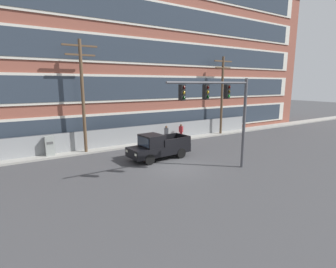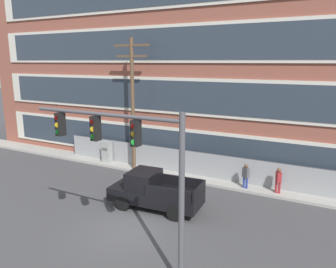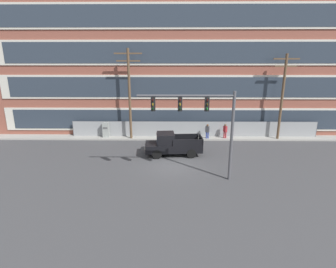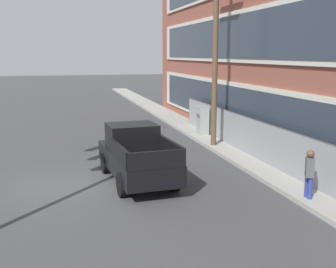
{
  "view_description": "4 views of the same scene",
  "coord_description": "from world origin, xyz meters",
  "px_view_note": "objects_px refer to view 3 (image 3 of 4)",
  "views": [
    {
      "loc": [
        -9.99,
        -14.68,
        5.8
      ],
      "look_at": [
        0.62,
        2.06,
        1.99
      ],
      "focal_mm": 28.0,
      "sensor_mm": 36.0,
      "label": 1
    },
    {
      "loc": [
        8.24,
        -11.59,
        7.72
      ],
      "look_at": [
        -0.17,
        4.4,
        3.69
      ],
      "focal_mm": 35.0,
      "sensor_mm": 36.0,
      "label": 2
    },
    {
      "loc": [
        -0.12,
        -19.39,
        8.0
      ],
      "look_at": [
        -0.41,
        2.87,
        1.81
      ],
      "focal_mm": 28.0,
      "sensor_mm": 36.0,
      "label": 3
    },
    {
      "loc": [
        14.59,
        -0.19,
        4.55
      ],
      "look_at": [
        0.58,
        3.52,
        1.79
      ],
      "focal_mm": 45.0,
      "sensor_mm": 36.0,
      "label": 4
    }
  ],
  "objects_px": {
    "pickup_truck_black": "(172,145)",
    "electrical_cabinet": "(106,131)",
    "utility_pole_midblock": "(283,94)",
    "traffic_signal_mast": "(202,116)",
    "pedestrian_by_fence": "(225,131)",
    "utility_pole_near_corner": "(129,91)",
    "pedestrian_near_cabinet": "(207,131)"
  },
  "relations": [
    {
      "from": "electrical_cabinet",
      "to": "utility_pole_midblock",
      "type": "bearing_deg",
      "value": -1.12
    },
    {
      "from": "utility_pole_midblock",
      "to": "pedestrian_near_cabinet",
      "type": "xyz_separation_m",
      "value": [
        -7.39,
        0.0,
        -3.87
      ]
    },
    {
      "from": "utility_pole_near_corner",
      "to": "pedestrian_near_cabinet",
      "type": "relative_size",
      "value": 5.47
    },
    {
      "from": "electrical_cabinet",
      "to": "traffic_signal_mast",
      "type": "bearing_deg",
      "value": -48.07
    },
    {
      "from": "pickup_truck_black",
      "to": "utility_pole_midblock",
      "type": "height_order",
      "value": "utility_pole_midblock"
    },
    {
      "from": "traffic_signal_mast",
      "to": "utility_pole_midblock",
      "type": "bearing_deg",
      "value": 46.48
    },
    {
      "from": "utility_pole_near_corner",
      "to": "pickup_truck_black",
      "type": "bearing_deg",
      "value": -47.01
    },
    {
      "from": "pedestrian_near_cabinet",
      "to": "pedestrian_by_fence",
      "type": "distance_m",
      "value": 1.89
    },
    {
      "from": "electrical_cabinet",
      "to": "pedestrian_near_cabinet",
      "type": "relative_size",
      "value": 1.03
    },
    {
      "from": "pickup_truck_black",
      "to": "pedestrian_near_cabinet",
      "type": "bearing_deg",
      "value": 51.76
    },
    {
      "from": "traffic_signal_mast",
      "to": "utility_pole_midblock",
      "type": "xyz_separation_m",
      "value": [
        9.17,
        9.66,
        0.31
      ]
    },
    {
      "from": "utility_pole_midblock",
      "to": "pedestrian_by_fence",
      "type": "distance_m",
      "value": 6.74
    },
    {
      "from": "traffic_signal_mast",
      "to": "utility_pole_midblock",
      "type": "distance_m",
      "value": 13.32
    },
    {
      "from": "utility_pole_midblock",
      "to": "electrical_cabinet",
      "type": "relative_size",
      "value": 5.04
    },
    {
      "from": "utility_pole_near_corner",
      "to": "electrical_cabinet",
      "type": "height_order",
      "value": "utility_pole_near_corner"
    },
    {
      "from": "traffic_signal_mast",
      "to": "utility_pole_near_corner",
      "type": "bearing_deg",
      "value": 123.08
    },
    {
      "from": "traffic_signal_mast",
      "to": "electrical_cabinet",
      "type": "relative_size",
      "value": 3.69
    },
    {
      "from": "utility_pole_midblock",
      "to": "utility_pole_near_corner",
      "type": "bearing_deg",
      "value": -179.8
    },
    {
      "from": "utility_pole_near_corner",
      "to": "electrical_cabinet",
      "type": "bearing_deg",
      "value": 171.51
    },
    {
      "from": "pedestrian_near_cabinet",
      "to": "pedestrian_by_fence",
      "type": "xyz_separation_m",
      "value": [
        1.88,
        0.12,
        0.0
      ]
    },
    {
      "from": "electrical_cabinet",
      "to": "pedestrian_by_fence",
      "type": "distance_m",
      "value": 12.65
    },
    {
      "from": "pickup_truck_black",
      "to": "electrical_cabinet",
      "type": "relative_size",
      "value": 2.94
    },
    {
      "from": "pedestrian_near_cabinet",
      "to": "utility_pole_midblock",
      "type": "bearing_deg",
      "value": -0.01
    },
    {
      "from": "traffic_signal_mast",
      "to": "utility_pole_midblock",
      "type": "height_order",
      "value": "utility_pole_midblock"
    },
    {
      "from": "electrical_cabinet",
      "to": "pedestrian_near_cabinet",
      "type": "distance_m",
      "value": 10.78
    },
    {
      "from": "pickup_truck_black",
      "to": "electrical_cabinet",
      "type": "height_order",
      "value": "pickup_truck_black"
    },
    {
      "from": "utility_pole_near_corner",
      "to": "pedestrian_by_fence",
      "type": "relative_size",
      "value": 5.47
    },
    {
      "from": "utility_pole_near_corner",
      "to": "pedestrian_near_cabinet",
      "type": "distance_m",
      "value": 9.05
    },
    {
      "from": "traffic_signal_mast",
      "to": "utility_pole_near_corner",
      "type": "relative_size",
      "value": 0.69
    },
    {
      "from": "pickup_truck_black",
      "to": "electrical_cabinet",
      "type": "xyz_separation_m",
      "value": [
        -7.07,
        5.05,
        -0.08
      ]
    },
    {
      "from": "pedestrian_by_fence",
      "to": "pedestrian_near_cabinet",
      "type": "bearing_deg",
      "value": -176.3
    },
    {
      "from": "electrical_cabinet",
      "to": "pedestrian_near_cabinet",
      "type": "xyz_separation_m",
      "value": [
        10.77,
        -0.35,
        0.11
      ]
    }
  ]
}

